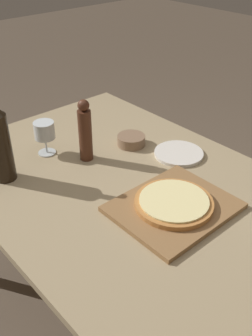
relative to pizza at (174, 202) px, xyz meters
name	(u,v)px	position (x,y,z in m)	size (l,w,h in m)	color
ground_plane	(123,309)	(-0.02, 0.24, -0.78)	(12.00, 12.00, 0.00)	brown
dining_table	(123,199)	(-0.02, 0.24, -0.12)	(1.00, 1.43, 0.75)	#9E8966
cutting_board	(173,207)	(0.00, 0.00, -0.02)	(0.39, 0.32, 0.02)	olive
pizza	(174,202)	(0.00, 0.00, 0.00)	(0.27, 0.27, 0.02)	#BC7A3D
pepper_mill	(85,132)	(-0.02, 0.46, 0.09)	(0.05, 0.05, 0.26)	#4C2819
wine_glass	(44,132)	(-0.12, 0.60, 0.07)	(0.08, 0.08, 0.14)	silver
small_bowl	(131,140)	(0.19, 0.42, -0.01)	(0.12, 0.12, 0.04)	#84664C
dinner_plate	(179,154)	(0.28, 0.23, -0.02)	(0.20, 0.20, 0.01)	silver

